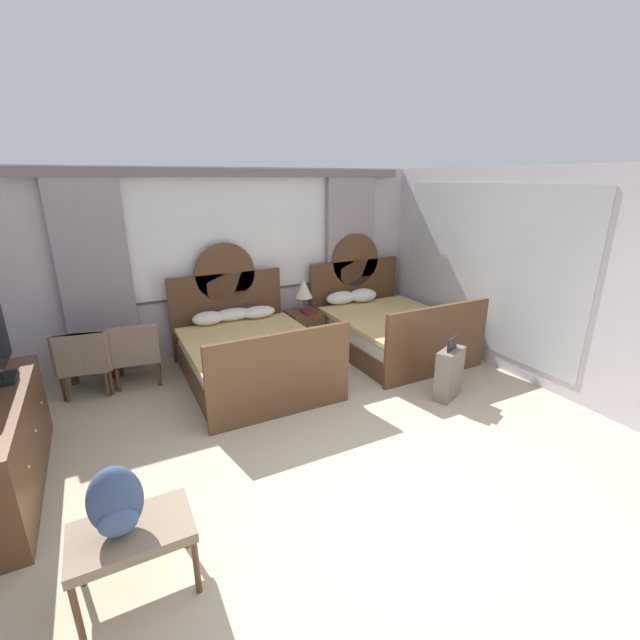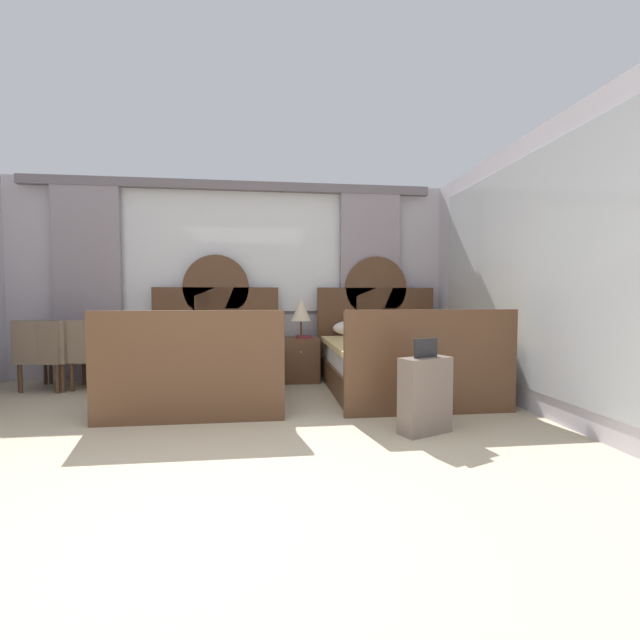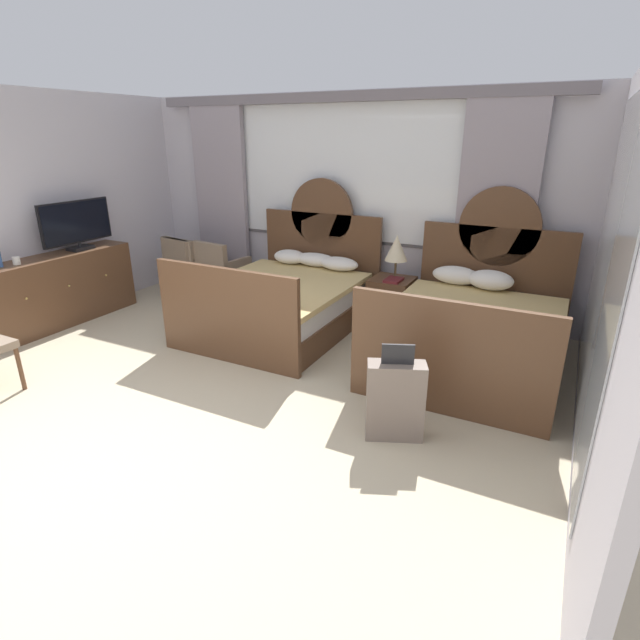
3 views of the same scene
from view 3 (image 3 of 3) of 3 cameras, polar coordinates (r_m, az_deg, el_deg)
ground_plane at (r=4.04m, az=-22.38°, el=-14.23°), size 24.00×24.00×0.00m
wall_back_window at (r=6.59m, az=2.76°, el=13.92°), size 5.94×0.22×2.70m
wall_left at (r=6.86m, az=-30.28°, el=10.75°), size 0.07×4.54×2.70m
wall_right_mirror at (r=3.82m, az=30.77°, el=4.75°), size 0.08×4.54×2.70m
bed_near_window at (r=5.94m, az=-4.16°, el=2.38°), size 1.67×2.15×1.68m
bed_near_mirror at (r=5.20m, az=17.11°, el=-1.24°), size 1.67×2.15×1.68m
nightstand_between_beds at (r=6.11m, az=8.18°, el=2.14°), size 0.49×0.51×0.58m
table_lamp_on_nightstand at (r=5.96m, az=8.80°, el=8.12°), size 0.27×0.27×0.52m
book_on_nightstand at (r=5.91m, az=8.47°, el=4.59°), size 0.18×0.26×0.03m
dresser_minibar at (r=6.82m, az=-27.95°, el=3.05°), size 0.46×1.95×0.85m
tv_flatscreen at (r=6.87m, az=-26.21°, el=9.82°), size 0.20×0.96×0.60m
cup_on_dresser at (r=6.44m, az=-31.56°, el=5.83°), size 0.11×0.08×0.08m
armchair_by_window_left at (r=7.06m, az=-11.41°, el=6.01°), size 0.65×0.65×0.84m
armchair_by_window_centre at (r=7.43m, az=-14.92°, el=6.44°), size 0.71×0.71×0.84m
armchair_by_window_right at (r=7.42m, az=-14.86°, el=6.43°), size 0.63×0.63×0.84m
suitcase_on_floor at (r=3.84m, az=8.64°, el=-9.11°), size 0.47×0.34×0.78m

